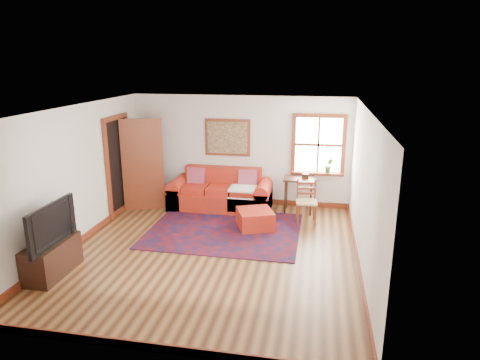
% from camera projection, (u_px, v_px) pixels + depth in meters
% --- Properties ---
extents(ground, '(5.50, 5.50, 0.00)m').
position_uv_depth(ground, '(212.00, 251.00, 7.54)').
color(ground, '#452612').
rests_on(ground, ground).
extents(room_envelope, '(5.04, 5.54, 2.52)m').
position_uv_depth(room_envelope, '(211.00, 160.00, 7.11)').
color(room_envelope, silver).
rests_on(room_envelope, ground).
extents(window, '(1.18, 0.20, 1.38)m').
position_uv_depth(window, '(319.00, 151.00, 9.43)').
color(window, white).
rests_on(window, ground).
extents(doorway, '(0.89, 1.08, 2.14)m').
position_uv_depth(doorway, '(133.00, 164.00, 9.32)').
color(doorway, black).
rests_on(doorway, ground).
extents(framed_artwork, '(1.05, 0.07, 0.85)m').
position_uv_depth(framed_artwork, '(227.00, 138.00, 9.74)').
color(framed_artwork, maroon).
rests_on(framed_artwork, ground).
extents(persian_rug, '(2.95, 2.37, 0.02)m').
position_uv_depth(persian_rug, '(224.00, 230.00, 8.45)').
color(persian_rug, '#570C11').
rests_on(persian_rug, ground).
extents(red_leather_sofa, '(2.27, 0.94, 0.89)m').
position_uv_depth(red_leather_sofa, '(221.00, 195.00, 9.71)').
color(red_leather_sofa, '#AC2516').
rests_on(red_leather_sofa, ground).
extents(red_ottoman, '(0.86, 0.86, 0.38)m').
position_uv_depth(red_ottoman, '(255.00, 219.00, 8.54)').
color(red_ottoman, '#AC2516').
rests_on(red_ottoman, ground).
extents(side_table, '(0.65, 0.49, 0.78)m').
position_uv_depth(side_table, '(299.00, 183.00, 9.34)').
color(side_table, '#331911').
rests_on(side_table, ground).
extents(ladder_back_chair, '(0.46, 0.44, 0.90)m').
position_uv_depth(ladder_back_chair, '(306.00, 200.00, 8.80)').
color(ladder_back_chair, tan).
rests_on(ladder_back_chair, ground).
extents(media_cabinet, '(0.45, 1.00, 0.55)m').
position_uv_depth(media_cabinet, '(52.00, 258.00, 6.67)').
color(media_cabinet, '#331911').
rests_on(media_cabinet, ground).
extents(television, '(0.15, 1.14, 0.66)m').
position_uv_depth(television, '(45.00, 224.00, 6.42)').
color(television, black).
rests_on(television, media_cabinet).
extents(candle_hurricane, '(0.12, 0.12, 0.18)m').
position_uv_depth(candle_hurricane, '(68.00, 227.00, 6.98)').
color(candle_hurricane, silver).
rests_on(candle_hurricane, media_cabinet).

